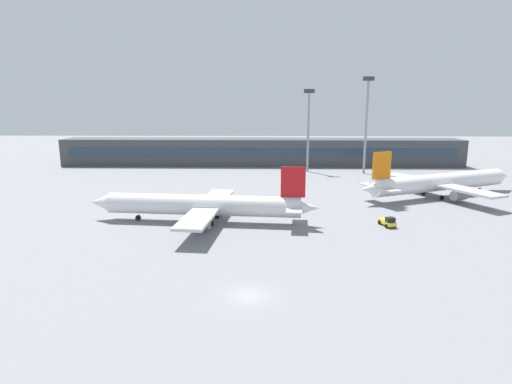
{
  "coord_description": "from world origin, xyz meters",
  "views": [
    {
      "loc": [
        1.81,
        -40.82,
        19.93
      ],
      "look_at": [
        -0.26,
        40.0,
        3.0
      ],
      "focal_mm": 28.83,
      "sensor_mm": 36.0,
      "label": 1
    }
  ],
  "objects_px": {
    "floodlight_tower_west": "(308,124)",
    "airplane_mid": "(441,182)",
    "floodlight_tower_east": "(366,119)",
    "baggage_tug_yellow": "(388,222)",
    "airplane_near": "(202,205)"
  },
  "relations": [
    {
      "from": "baggage_tug_yellow",
      "to": "floodlight_tower_east",
      "type": "xyz_separation_m",
      "value": [
        8.84,
        56.28,
        15.43
      ]
    },
    {
      "from": "floodlight_tower_east",
      "to": "floodlight_tower_west",
      "type": "bearing_deg",
      "value": 168.05
    },
    {
      "from": "floodlight_tower_west",
      "to": "airplane_near",
      "type": "bearing_deg",
      "value": -112.45
    },
    {
      "from": "airplane_near",
      "to": "floodlight_tower_west",
      "type": "height_order",
      "value": "floodlight_tower_west"
    },
    {
      "from": "baggage_tug_yellow",
      "to": "airplane_mid",
      "type": "bearing_deg",
      "value": 52.23
    },
    {
      "from": "airplane_near",
      "to": "airplane_mid",
      "type": "bearing_deg",
      "value": 23.69
    },
    {
      "from": "floodlight_tower_east",
      "to": "baggage_tug_yellow",
      "type": "bearing_deg",
      "value": -98.93
    },
    {
      "from": "airplane_near",
      "to": "baggage_tug_yellow",
      "type": "xyz_separation_m",
      "value": [
        31.84,
        -1.75,
        -2.27
      ]
    },
    {
      "from": "floodlight_tower_west",
      "to": "airplane_mid",
      "type": "bearing_deg",
      "value": -53.84
    },
    {
      "from": "baggage_tug_yellow",
      "to": "floodlight_tower_west",
      "type": "height_order",
      "value": "floodlight_tower_west"
    },
    {
      "from": "airplane_near",
      "to": "baggage_tug_yellow",
      "type": "relative_size",
      "value": 10.6
    },
    {
      "from": "floodlight_tower_west",
      "to": "floodlight_tower_east",
      "type": "relative_size",
      "value": 0.88
    },
    {
      "from": "floodlight_tower_west",
      "to": "floodlight_tower_east",
      "type": "height_order",
      "value": "floodlight_tower_east"
    },
    {
      "from": "airplane_mid",
      "to": "floodlight_tower_east",
      "type": "distance_m",
      "value": 36.23
    },
    {
      "from": "airplane_mid",
      "to": "airplane_near",
      "type": "bearing_deg",
      "value": -156.31
    }
  ]
}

